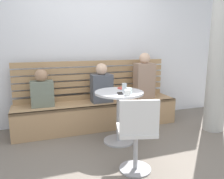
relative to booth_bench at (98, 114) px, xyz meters
The scene contains 15 objects.
ground 1.22m from the booth_bench, 90.00° to the right, with size 8.00×8.00×0.00m, color #70665B.
back_wall 1.31m from the booth_bench, 90.00° to the left, with size 5.20×0.10×2.90m, color silver.
concrete_pillar 2.24m from the booth_bench, 23.15° to the right, with size 0.32×0.32×2.80m, color #B2B2AD.
booth_bench is the anchor object (origin of this frame).
booth_backrest 0.61m from the booth_bench, 90.00° to the left, with size 2.65×0.04×0.67m.
cafe_table 0.74m from the booth_bench, 79.80° to the right, with size 0.68×0.68×0.74m.
white_chair 1.50m from the booth_bench, 89.59° to the right, with size 0.49×0.49×0.85m.
person_adult 1.03m from the booth_bench, ahead, with size 0.34×0.22×0.80m.
person_child_left 0.51m from the booth_bench, 19.08° to the right, with size 0.34×0.22×0.64m.
person_child_middle 1.00m from the booth_bench, behind, with size 0.34×0.22×0.57m.
cup_glass_short 1.02m from the booth_bench, 76.75° to the right, with size 0.08×0.08×0.08m, color silver.
cup_ceramic_white 1.07m from the booth_bench, 81.29° to the right, with size 0.08×0.08×0.07m, color white.
cup_water_clear 0.88m from the booth_bench, 72.10° to the right, with size 0.07×0.07×0.11m, color white.
plate_small 0.76m from the booth_bench, 61.84° to the right, with size 0.17×0.17×0.01m, color #DB4C42.
phone_on_table 0.95m from the booth_bench, 83.89° to the right, with size 0.07×0.14×0.01m, color black.
Camera 1 is at (-0.99, -2.31, 1.40)m, focal length 36.10 mm.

